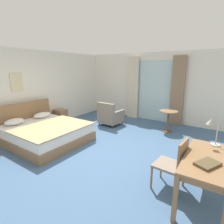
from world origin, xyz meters
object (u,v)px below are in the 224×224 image
at_px(armchair_by_window, 110,116).
at_px(round_cafe_table, 168,117).
at_px(nightstand, 61,117).
at_px(closed_book, 208,164).
at_px(bed, 44,132).
at_px(desk_chair, 174,163).
at_px(framed_picture, 16,82).
at_px(desk_lamp, 212,128).
at_px(writing_desk, 207,163).

height_order(armchair_by_window, round_cafe_table, armchair_by_window).
bearing_deg(nightstand, closed_book, -18.17).
height_order(bed, nightstand, bed).
xyz_separation_m(desk_chair, framed_picture, (-4.73, 0.06, 1.10)).
bearing_deg(armchair_by_window, desk_chair, -38.37).
height_order(round_cafe_table, framed_picture, framed_picture).
distance_m(nightstand, armchair_by_window, 1.81).
height_order(nightstand, desk_chair, desk_chair).
relative_size(desk_chair, armchair_by_window, 1.08).
bearing_deg(bed, armchair_by_window, 72.54).
bearing_deg(desk_lamp, round_cafe_table, 120.72).
distance_m(bed, framed_picture, 1.76).
distance_m(nightstand, closed_book, 5.21).
distance_m(writing_desk, framed_picture, 5.29).
distance_m(desk_chair, desk_lamp, 0.84).
relative_size(bed, armchair_by_window, 2.55).
distance_m(closed_book, framed_picture, 5.30).
relative_size(writing_desk, desk_lamp, 2.65).
distance_m(writing_desk, round_cafe_table, 3.16).
bearing_deg(round_cafe_table, armchair_by_window, -165.20).
bearing_deg(framed_picture, bed, -0.03).
bearing_deg(nightstand, armchair_by_window, 30.69).
distance_m(writing_desk, desk_lamp, 0.63).
height_order(closed_book, framed_picture, framed_picture).
bearing_deg(closed_book, bed, -158.04).
relative_size(closed_book, armchair_by_window, 0.39).
bearing_deg(desk_lamp, desk_chair, -133.66).
bearing_deg(framed_picture, desk_chair, -0.73).
bearing_deg(round_cafe_table, closed_book, -64.74).
height_order(nightstand, framed_picture, framed_picture).
relative_size(nightstand, writing_desk, 0.42).
height_order(nightstand, closed_book, closed_book).
bearing_deg(bed, writing_desk, -1.24).
xyz_separation_m(nightstand, desk_chair, (4.44, -1.36, 0.23)).
xyz_separation_m(nightstand, armchair_by_window, (1.56, 0.92, 0.06)).
height_order(nightstand, armchair_by_window, armchair_by_window).
distance_m(desk_chair, closed_book, 0.61).
relative_size(closed_book, framed_picture, 0.62).
bearing_deg(bed, desk_lamp, 5.64).
bearing_deg(armchair_by_window, closed_book, -37.03).
xyz_separation_m(bed, closed_book, (4.07, -0.32, 0.49)).
bearing_deg(desk_chair, bed, 179.05).
bearing_deg(closed_book, nightstand, -171.72).
height_order(writing_desk, closed_book, closed_book).
bearing_deg(desk_chair, nightstand, 163.00).
bearing_deg(bed, desk_chair, -0.95).
bearing_deg(closed_book, writing_desk, 121.49).
relative_size(writing_desk, framed_picture, 2.49).
distance_m(desk_lamp, framed_picture, 5.21).
bearing_deg(armchair_by_window, nightstand, -149.31).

